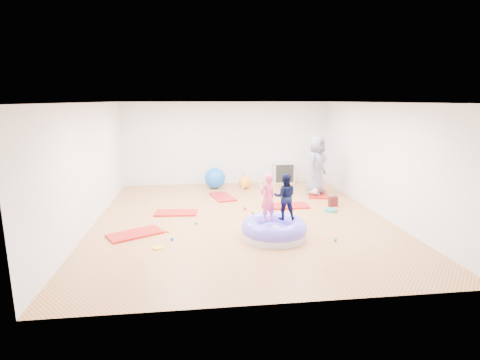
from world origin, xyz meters
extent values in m
cube|color=#D58E50|center=(0.00, 0.00, 0.00)|extent=(7.00, 8.00, 0.01)
cube|color=silver|center=(0.00, 0.00, 2.80)|extent=(7.00, 8.00, 0.01)
cube|color=silver|center=(0.00, 4.00, 1.40)|extent=(7.00, 0.01, 2.80)
cube|color=silver|center=(0.00, -4.00, 1.40)|extent=(7.00, 0.01, 2.80)
cube|color=silver|center=(-3.50, 0.00, 1.40)|extent=(0.01, 8.00, 2.80)
cube|color=silver|center=(3.50, 0.00, 1.40)|extent=(0.01, 8.00, 2.80)
cube|color=red|center=(-2.43, -0.89, 0.02)|extent=(1.26, 1.05, 0.05)
cube|color=red|center=(-1.62, 0.58, 0.02)|extent=(1.10, 0.61, 0.04)
cube|color=red|center=(-0.31, 2.04, 0.02)|extent=(0.80, 1.19, 0.05)
cube|color=red|center=(1.36, 0.84, 0.02)|extent=(1.14, 0.59, 0.05)
cube|color=red|center=(2.63, 2.06, 0.02)|extent=(0.86, 1.27, 0.05)
cylinder|color=silver|center=(0.52, -1.38, 0.08)|extent=(1.35, 1.35, 0.15)
torus|color=#6056EF|center=(0.52, -1.38, 0.22)|extent=(1.40, 1.40, 0.37)
ellipsoid|color=#6056EF|center=(0.52, -1.38, 0.13)|extent=(0.74, 0.74, 0.33)
imported|color=#F94A7D|center=(0.37, -1.38, 0.92)|extent=(0.45, 0.40, 1.02)
imported|color=black|center=(0.77, -1.26, 0.90)|extent=(0.54, 0.45, 1.00)
imported|color=slate|center=(2.54, 2.04, 0.92)|extent=(0.99, 1.00, 1.75)
ellipsoid|color=#91B9D6|center=(2.44, 1.91, 0.16)|extent=(0.38, 0.24, 0.22)
sphere|color=#F2B592|center=(2.44, 1.74, 0.18)|extent=(0.18, 0.18, 0.18)
sphere|color=yellow|center=(-1.74, -0.81, 0.04)|extent=(0.08, 0.08, 0.08)
sphere|color=green|center=(0.19, 0.78, 0.04)|extent=(0.08, 0.08, 0.08)
sphere|color=red|center=(0.19, 0.68, 0.04)|extent=(0.08, 0.08, 0.08)
sphere|color=blue|center=(0.68, 0.82, 0.04)|extent=(0.08, 0.08, 0.08)
sphere|color=blue|center=(-1.62, -1.33, 0.04)|extent=(0.08, 0.08, 0.08)
sphere|color=green|center=(1.73, -1.77, 0.04)|extent=(0.08, 0.08, 0.08)
sphere|color=green|center=(-1.12, -0.33, 0.04)|extent=(0.08, 0.08, 0.08)
sphere|color=green|center=(0.34, 0.31, 0.04)|extent=(0.08, 0.08, 0.08)
sphere|color=red|center=(0.41, -1.05, 0.04)|extent=(0.08, 0.08, 0.08)
sphere|color=blue|center=(0.90, -1.27, 0.04)|extent=(0.08, 0.08, 0.08)
sphere|color=blue|center=(-0.47, 3.27, 0.34)|extent=(0.69, 0.69, 0.69)
sphere|color=orange|center=(0.51, 3.14, 0.21)|extent=(0.42, 0.42, 0.42)
cylinder|color=beige|center=(0.46, 2.88, 0.28)|extent=(0.20, 0.20, 0.52)
cylinder|color=beige|center=(0.46, 3.32, 0.28)|extent=(0.20, 0.20, 0.52)
cylinder|color=beige|center=(0.95, 2.88, 0.28)|extent=(0.20, 0.20, 0.52)
cylinder|color=beige|center=(0.95, 3.32, 0.28)|extent=(0.20, 0.20, 0.52)
cylinder|color=beige|center=(0.71, 3.10, 0.51)|extent=(0.51, 0.03, 0.03)
sphere|color=red|center=(0.45, 3.10, 0.51)|extent=(0.06, 0.06, 0.06)
sphere|color=blue|center=(0.96, 3.10, 0.51)|extent=(0.06, 0.06, 0.06)
cube|color=beige|center=(1.96, 3.80, 0.36)|extent=(0.73, 0.35, 0.73)
cube|color=black|center=(1.96, 3.63, 0.36)|extent=(0.63, 0.02, 0.63)
cube|color=beige|center=(1.96, 3.75, 0.36)|extent=(0.02, 0.25, 0.64)
cube|color=beige|center=(1.96, 3.75, 0.36)|extent=(0.64, 0.25, 0.02)
cylinder|color=teal|center=(2.39, 0.28, 0.04)|extent=(0.32, 0.32, 0.07)
cube|color=maroon|center=(2.62, 0.74, 0.14)|extent=(0.24, 0.16, 0.27)
cylinder|color=yellow|center=(-1.87, -1.72, 0.02)|extent=(0.21, 0.21, 0.03)
camera|label=1|loc=(-1.11, -8.76, 2.86)|focal=28.00mm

